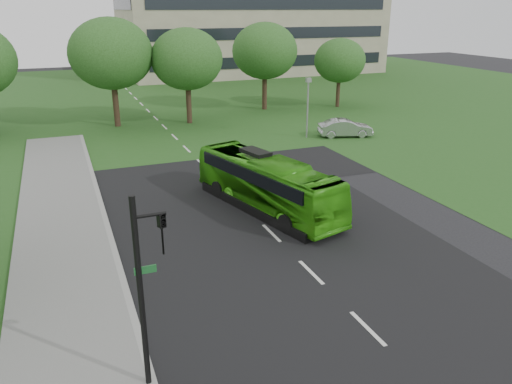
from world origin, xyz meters
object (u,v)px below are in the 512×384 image
at_px(sedan, 345,128).
at_px(tree_park_c, 187,59).
at_px(tree_park_d, 265,51).
at_px(tree_park_b, 111,54).
at_px(tree_park_e, 340,61).
at_px(traffic_light, 146,280).
at_px(bus, 267,184).
at_px(camera_pole, 308,100).

bearing_deg(sedan, tree_park_c, 63.76).
relative_size(tree_park_d, sedan, 1.99).
bearing_deg(sedan, tree_park_b, 73.68).
xyz_separation_m(tree_park_c, tree_park_d, (8.95, 3.58, 0.17)).
distance_m(tree_park_c, tree_park_d, 9.64).
bearing_deg(sedan, tree_park_d, 23.34).
height_order(tree_park_e, traffic_light, tree_park_e).
distance_m(tree_park_b, tree_park_c, 6.43).
bearing_deg(sedan, tree_park_e, -11.36).
bearing_deg(bus, tree_park_e, 37.48).
height_order(tree_park_b, camera_pole, tree_park_b).
height_order(tree_park_b, traffic_light, tree_park_b).
relative_size(tree_park_c, traffic_light, 1.47).
distance_m(tree_park_d, traffic_light, 40.83).
bearing_deg(tree_park_b, camera_pole, -35.87).
distance_m(tree_park_d, bus, 27.80).
bearing_deg(bus, sedan, 29.93).
relative_size(tree_park_b, traffic_light, 1.63).
bearing_deg(tree_park_b, sedan, -32.77).
bearing_deg(tree_park_d, tree_park_e, -11.35).
distance_m(tree_park_c, sedan, 15.20).
height_order(tree_park_c, traffic_light, tree_park_c).
bearing_deg(tree_park_d, bus, -112.41).
bearing_deg(tree_park_e, bus, -127.52).
xyz_separation_m(traffic_light, camera_pole, (17.02, 23.88, -0.26)).
bearing_deg(tree_park_b, tree_park_d, 9.18).
relative_size(bus, camera_pole, 2.07).
height_order(bus, traffic_light, traffic_light).
distance_m(tree_park_b, traffic_light, 34.13).
bearing_deg(tree_park_e, tree_park_b, -177.77).
relative_size(tree_park_b, bus, 0.94).
bearing_deg(traffic_light, tree_park_b, 59.88).
bearing_deg(traffic_light, sedan, 24.19).
relative_size(tree_park_c, tree_park_e, 1.19).
bearing_deg(traffic_light, tree_park_d, 38.36).
relative_size(tree_park_b, tree_park_c, 1.11).
relative_size(tree_park_b, tree_park_e, 1.32).
relative_size(tree_park_c, sedan, 1.93).
height_order(tree_park_c, camera_pole, tree_park_c).
bearing_deg(tree_park_c, tree_park_b, 169.97).
distance_m(tree_park_b, tree_park_e, 23.13).
bearing_deg(tree_park_e, camera_pole, -130.47).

